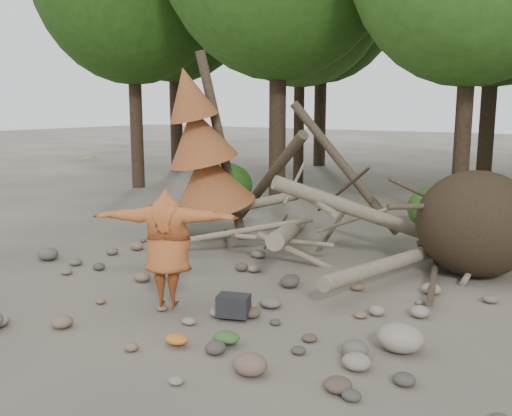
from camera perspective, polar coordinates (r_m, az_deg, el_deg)
The scene contains 12 objects.
ground at distance 8.79m, azimuth -3.39°, elevation -10.76°, with size 120.00×120.00×0.00m, color #514C44.
deadfall_pile at distance 11.35m, azimuth 18.20°, elevation -1.42°, with size 8.55×5.24×3.30m.
dead_conifer at distance 12.82m, azimuth -5.34°, elevation 5.60°, with size 2.06×2.16×4.35m.
bush_left at distance 17.43m, azimuth -3.31°, elevation 2.27°, with size 1.80×1.80×1.44m, color #275416.
bush_mid at distance 15.11m, azimuth 17.48°, elevation -0.05°, with size 1.40×1.40×1.12m, color #346A1E.
frisbee_thrower at distance 8.85m, azimuth -8.84°, elevation -3.96°, with size 3.22×1.58×2.23m.
backpack at distance 8.62m, azimuth -2.26°, elevation -10.07°, with size 0.47×0.31×0.31m, color black.
cloth_green at distance 7.77m, azimuth -2.97°, elevation -13.12°, with size 0.37×0.31×0.14m, color #335E25.
cloth_orange at distance 7.80m, azimuth -7.92°, elevation -13.18°, with size 0.33×0.27×0.12m, color #BF6720.
boulder_front_right at distance 6.99m, azimuth -0.59°, elevation -15.35°, with size 0.43×0.38×0.26m, color brown.
boulder_mid_right at distance 7.79m, azimuth 14.23°, elevation -12.47°, with size 0.61×0.55×0.36m, color gray.
boulder_mid_left at distance 12.50m, azimuth -20.11°, elevation -4.32°, with size 0.45×0.40×0.27m, color #59534B.
Camera 1 is at (5.03, -6.48, 3.16)m, focal length 40.00 mm.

